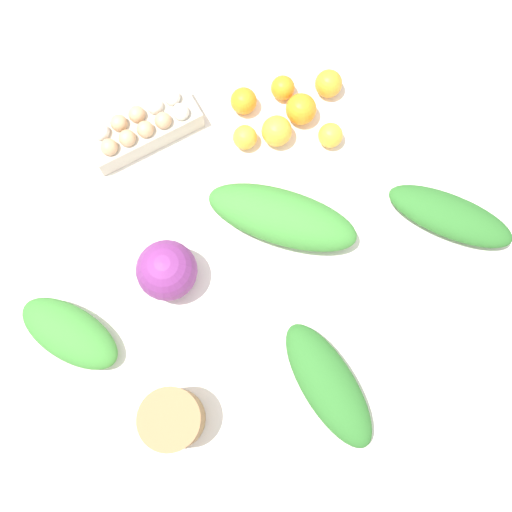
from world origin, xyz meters
The scene contains 16 objects.
ground_plane centered at (0.00, 0.00, 0.00)m, with size 8.00×8.00×0.00m, color #B2A899.
dining_table centered at (0.00, 0.00, 0.66)m, with size 1.35×1.10×0.75m.
cabbage_purple centered at (0.21, 0.06, 0.82)m, with size 0.15×0.15×0.15m, color #7A2D75.
egg_carton centered at (0.30, -0.33, 0.79)m, with size 0.31×0.25×0.09m.
paper_bag centered at (0.18, 0.39, 0.81)m, with size 0.14×0.14×0.12m, color #997047.
greens_bunch_scallion centered at (-0.06, -0.09, 0.80)m, with size 0.38×0.14×0.10m, color #3D8433.
greens_bunch_kale centered at (0.44, 0.21, 0.79)m, with size 0.26×0.12×0.07m, color #3D8433.
greens_bunch_dandelion centered at (-0.18, 0.31, 0.79)m, with size 0.32×0.12×0.07m, color #2D6B28.
greens_bunch_beet_tops centered at (-0.48, -0.11, 0.78)m, with size 0.33×0.11×0.07m, color #2D6B28.
orange_0 centered at (0.04, -0.32, 0.78)m, with size 0.06×0.06×0.06m, color #F9A833.
orange_1 centered at (-0.11, -0.40, 0.79)m, with size 0.08×0.08×0.08m, color orange.
orange_2 centered at (-0.19, -0.33, 0.78)m, with size 0.07×0.07×0.07m, color #F9A833.
orange_3 centered at (-0.06, -0.47, 0.78)m, with size 0.06×0.06×0.06m, color orange.
orange_4 centered at (-0.18, -0.48, 0.79)m, with size 0.07×0.07×0.07m, color orange.
orange_5 centered at (-0.04, -0.33, 0.79)m, with size 0.08×0.08×0.08m, color #F9A833.
orange_6 centered at (0.04, -0.42, 0.78)m, with size 0.07×0.07×0.07m, color orange.
Camera 1 is at (-0.01, 0.37, 2.14)m, focal length 40.00 mm.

